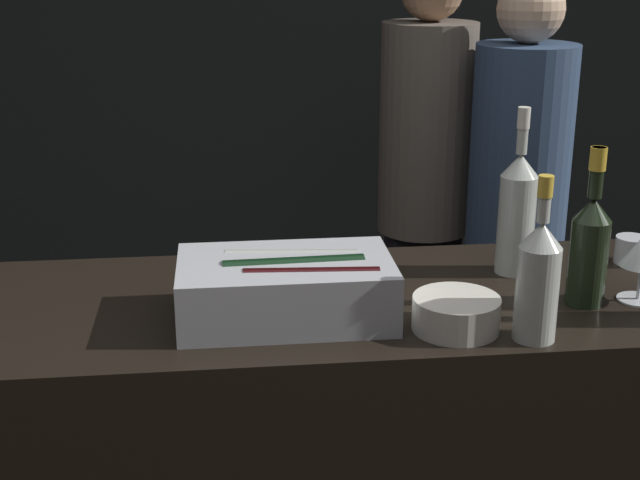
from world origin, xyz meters
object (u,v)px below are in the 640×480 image
Objects in this scene: rose_wine_bottle at (538,277)px; white_wine_bottle at (517,210)px; person_in_hoodie at (517,205)px; champagne_bottle at (589,244)px; person_blond_tee at (425,180)px; candle_votive at (631,250)px; ice_bin_with_bottles at (288,286)px; bowl_white at (456,313)px.

white_wine_bottle reaches higher than rose_wine_bottle.
rose_wine_bottle is 1.31m from person_in_hoodie.
rose_wine_bottle is 0.36m from white_wine_bottle.
white_wine_bottle is 0.22m from champagne_bottle.
person_blond_tee is at bearing 91.51° from champagne_bottle.
rose_wine_bottle is at bearing -78.41° from person_blond_tee.
person_in_hoodie reaches higher than white_wine_bottle.
white_wine_bottle is (-0.29, -0.03, 0.12)m from candle_votive.
candle_votive is at bearing 5.02° from white_wine_bottle.
person_blond_tee is (0.05, 1.13, -0.23)m from white_wine_bottle.
person_blond_tee reaches higher than rose_wine_bottle.
person_in_hoodie is (0.01, 0.85, -0.14)m from candle_votive.
ice_bin_with_bottles is 0.25× the size of person_blond_tee.
white_wine_bottle is 1.15m from person_blond_tee.
champagne_bottle is at bearing 0.07° from ice_bin_with_bottles.
champagne_bottle is (-0.20, -0.22, 0.10)m from candle_votive.
white_wine_bottle reaches higher than bowl_white.
champagne_bottle is 0.20× the size of person_in_hoodie.
champagne_bottle is at bearing -71.93° from person_blond_tee.
ice_bin_with_bottles is at bearing -159.55° from white_wine_bottle.
candle_votive is at bearing -61.18° from person_blond_tee.
person_blond_tee is at bearing 102.26° from candle_votive.
bowl_white is at bearing 165.28° from person_in_hoodie.
candle_votive is 0.24× the size of rose_wine_bottle.
white_wine_bottle is at bearing 78.04° from rose_wine_bottle.
bowl_white is at bearing -147.55° from candle_votive.
ice_bin_with_bottles is 0.33m from bowl_white.
white_wine_bottle reaches higher than candle_votive.
champagne_bottle is at bearing 18.14° from bowl_white.
rose_wine_bottle is 0.23m from champagne_bottle.
person_in_hoodie is at bearing 66.11° from bowl_white.
ice_bin_with_bottles is at bearing 162.92° from bowl_white.
rose_wine_bottle is 0.85× the size of white_wine_bottle.
white_wine_bottle is 0.96m from person_in_hoodie.
person_in_hoodie reaches higher than rose_wine_bottle.
person_in_hoodie is at bearing 72.74° from rose_wine_bottle.
champagne_bottle reaches higher than candle_votive.
candle_votive is 0.20× the size of white_wine_bottle.
person_blond_tee is at bearing 79.41° from bowl_white.
white_wine_bottle is at bearing 20.45° from ice_bin_with_bottles.
ice_bin_with_bottles is 1.12× the size of white_wine_bottle.
rose_wine_bottle is at bearing 171.91° from person_in_hoodie.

